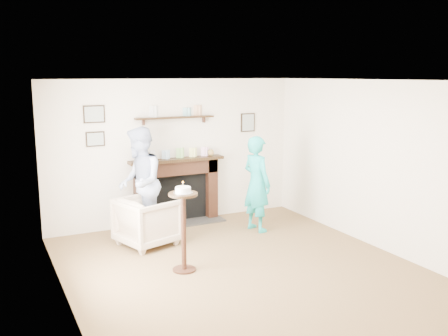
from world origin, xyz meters
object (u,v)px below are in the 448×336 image
at_px(man, 142,237).
at_px(pedestal_table, 183,216).
at_px(armchair, 148,244).
at_px(woman, 256,230).

relative_size(man, pedestal_table, 1.46).
height_order(armchair, man, man).
distance_m(armchair, pedestal_table, 1.42).
xyz_separation_m(armchair, pedestal_table, (0.12, -1.20, 0.75)).
xyz_separation_m(armchair, woman, (1.86, -0.10, 0.00)).
bearing_deg(man, pedestal_table, 20.48).
height_order(woman, pedestal_table, pedestal_table).
height_order(armchair, pedestal_table, pedestal_table).
height_order(man, pedestal_table, pedestal_table).
bearing_deg(pedestal_table, armchair, 95.56).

